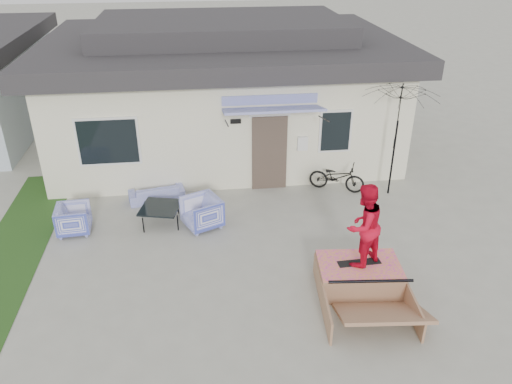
{
  "coord_description": "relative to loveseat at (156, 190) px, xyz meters",
  "views": [
    {
      "loc": [
        -0.93,
        -7.96,
        6.49
      ],
      "look_at": [
        0.3,
        1.8,
        1.3
      ],
      "focal_mm": 35.34,
      "sensor_mm": 36.0,
      "label": 1
    }
  ],
  "objects": [
    {
      "name": "house",
      "position": [
        2.08,
        3.86,
        1.66
      ],
      "size": [
        10.8,
        8.49,
        4.1
      ],
      "color": "beige",
      "rests_on": "ground"
    },
    {
      "name": "ground",
      "position": [
        2.08,
        -4.13,
        -0.28
      ],
      "size": [
        90.0,
        90.0,
        0.0
      ],
      "primitive_type": "plane",
      "color": "gray",
      "rests_on": "ground"
    },
    {
      "name": "patio_umbrella",
      "position": [
        6.29,
        -0.4,
        1.47
      ],
      "size": [
        2.42,
        2.33,
        2.2
      ],
      "color": "black",
      "rests_on": "ground"
    },
    {
      "name": "loveseat",
      "position": [
        0.0,
        0.0,
        0.0
      ],
      "size": [
        1.5,
        0.69,
        0.57
      ],
      "primitive_type": "imported",
      "rotation": [
        0.0,
        0.0,
        3.33
      ],
      "color": "#313FB9",
      "rests_on": "ground"
    },
    {
      "name": "skate_ramp",
      "position": [
        4.22,
        -4.24,
        -0.01
      ],
      "size": [
        1.82,
        2.3,
        0.54
      ],
      "primitive_type": null,
      "rotation": [
        0.0,
        0.0,
        -0.09
      ],
      "color": "#95694B",
      "rests_on": "ground"
    },
    {
      "name": "skater",
      "position": [
        4.23,
        -4.19,
        1.18
      ],
      "size": [
        1.06,
        0.99,
        1.73
      ],
      "primitive_type": "imported",
      "rotation": [
        0.0,
        0.0,
        3.68
      ],
      "color": "red",
      "rests_on": "skateboard"
    },
    {
      "name": "armchair_right",
      "position": [
        1.16,
        -1.5,
        0.14
      ],
      "size": [
        1.05,
        1.07,
        0.85
      ],
      "primitive_type": "imported",
      "rotation": [
        0.0,
        0.0,
        -1.15
      ],
      "color": "#313FB9",
      "rests_on": "ground"
    },
    {
      "name": "bicycle",
      "position": [
        4.91,
        -0.04,
        0.2
      ],
      "size": [
        1.61,
        1.12,
        0.98
      ],
      "primitive_type": "imported",
      "rotation": [
        0.0,
        0.0,
        1.14
      ],
      "color": "black",
      "rests_on": "ground"
    },
    {
      "name": "grass_strip",
      "position": [
        -3.12,
        -2.13,
        -0.28
      ],
      "size": [
        1.4,
        8.0,
        0.01
      ],
      "primitive_type": "cube",
      "color": "#1D3E16",
      "rests_on": "ground"
    },
    {
      "name": "armchair_left",
      "position": [
        -1.86,
        -1.38,
        0.1
      ],
      "size": [
        0.76,
        0.8,
        0.77
      ],
      "primitive_type": "imported",
      "rotation": [
        0.0,
        0.0,
        1.65
      ],
      "color": "#313FB9",
      "rests_on": "ground"
    },
    {
      "name": "skateboard",
      "position": [
        4.23,
        -4.19,
        0.28
      ],
      "size": [
        0.88,
        0.25,
        0.05
      ],
      "primitive_type": "cube",
      "rotation": [
        0.0,
        0.0,
        0.04
      ],
      "color": "black",
      "rests_on": "skate_ramp"
    },
    {
      "name": "coffee_table",
      "position": [
        0.17,
        -1.21,
        -0.06
      ],
      "size": [
        1.1,
        1.1,
        0.45
      ],
      "primitive_type": "cube",
      "rotation": [
        0.0,
        0.0,
        -0.24
      ],
      "color": "black",
      "rests_on": "ground"
    }
  ]
}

